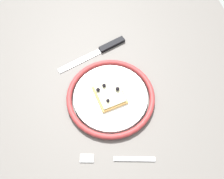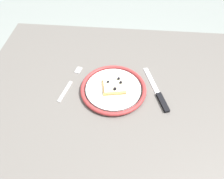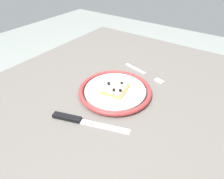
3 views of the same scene
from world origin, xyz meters
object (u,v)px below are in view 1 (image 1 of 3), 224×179
Objects in this scene: dining_table at (116,103)px; knife at (103,49)px; plate at (111,97)px; pizza_slice_near at (110,94)px; fork at (117,159)px.

knife is (0.16, 0.01, 0.08)m from dining_table.
plate reaches higher than knife.
dining_table is 0.09m from plate.
plate reaches higher than dining_table.
pizza_slice_near is (-0.02, 0.02, 0.10)m from dining_table.
pizza_slice_near is 0.43× the size of knife.
knife is at bearing -5.84° from pizza_slice_near.
dining_table is at bearing -50.62° from plate.
dining_table is 0.10m from pizza_slice_near.
pizza_slice_near reaches higher than plate.
plate is 0.01m from pizza_slice_near.
fork is at bearing 172.90° from plate.
dining_table is 5.71× the size of fork.
pizza_slice_near is at bearing -6.31° from fork.
knife is at bearing -6.08° from fork.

